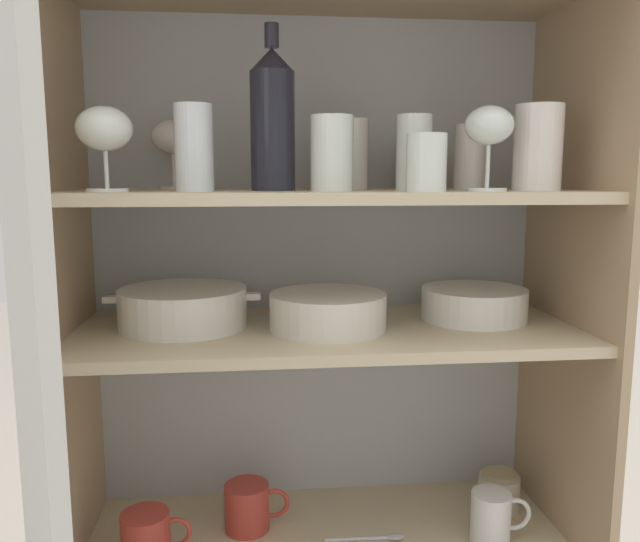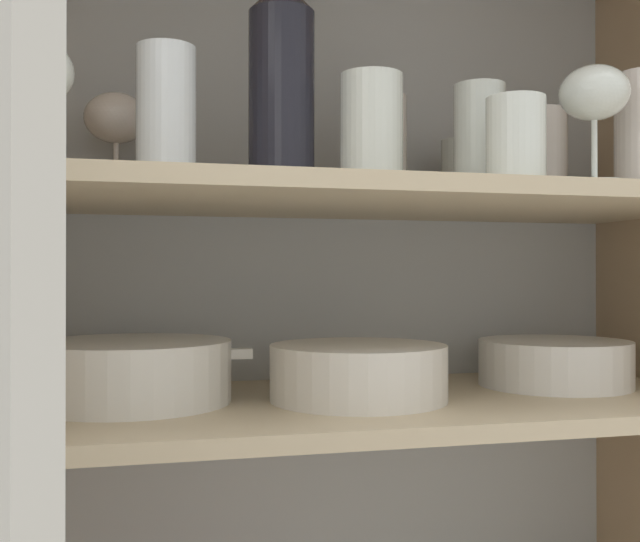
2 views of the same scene
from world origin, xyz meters
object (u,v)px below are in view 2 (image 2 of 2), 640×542
Objects in this scene: mixing_bowl_large at (356,370)px; plate_stack_white at (555,363)px; casserole_dish at (131,372)px; wine_bottle at (282,80)px.

plate_stack_white is at bearing 9.33° from mixing_bowl_large.
casserole_dish is at bearing -179.69° from plate_stack_white.
plate_stack_white is 0.57m from casserole_dish.
mixing_bowl_large is at bearing -9.90° from casserole_dish.
plate_stack_white is (0.40, 0.07, -0.35)m from wine_bottle.
wine_bottle is 1.36× the size of plate_stack_white.
wine_bottle is at bearing -170.06° from plate_stack_white.
wine_bottle reaches higher than casserole_dish.
plate_stack_white is 0.95× the size of mixing_bowl_large.
casserole_dish reaches higher than plate_stack_white.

